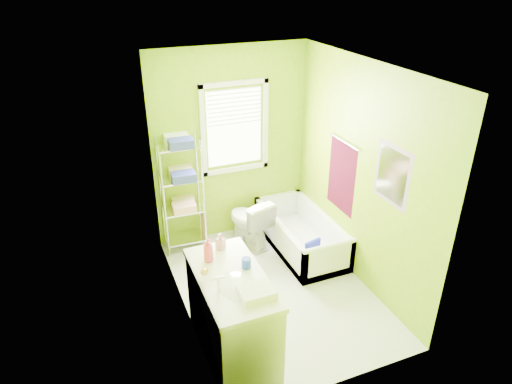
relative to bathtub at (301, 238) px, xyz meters
name	(u,v)px	position (x,y,z in m)	size (l,w,h in m)	color
ground	(274,289)	(-0.69, -0.65, -0.16)	(2.90, 2.90, 0.00)	silver
room_envelope	(277,171)	(-0.69, -0.65, 1.39)	(2.14, 2.94, 2.62)	#739807
window	(235,123)	(-0.64, 0.77, 1.46)	(0.92, 0.05, 1.22)	white
door	(211,295)	(-1.73, -1.65, 0.84)	(0.09, 0.80, 2.00)	white
right_wall_decor	(360,175)	(0.34, -0.67, 1.16)	(0.04, 1.48, 1.17)	#420719
bathtub	(301,238)	(0.00, 0.00, 0.00)	(0.72, 1.53, 0.50)	white
toilet	(249,221)	(-0.61, 0.37, 0.20)	(0.40, 0.70, 0.72)	white
vanity	(233,312)	(-1.45, -1.35, 0.32)	(0.61, 1.20, 1.15)	silver
wire_shelf_unit	(183,183)	(-1.41, 0.63, 0.81)	(0.55, 0.44, 1.59)	silver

